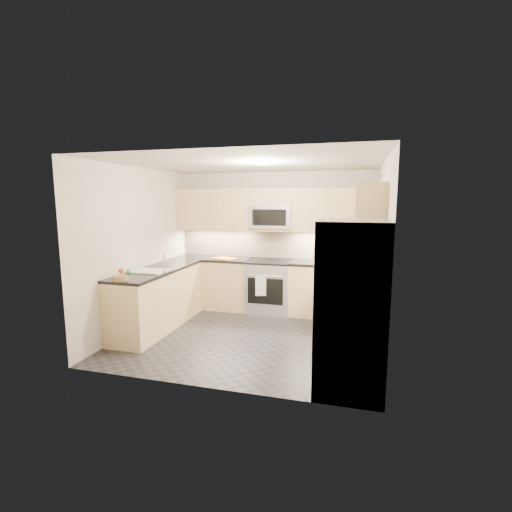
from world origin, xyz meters
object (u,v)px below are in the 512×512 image
(utensil_bowl, at_px, (353,259))
(cutting_board, at_px, (225,258))
(gas_range, at_px, (270,287))
(refrigerator, at_px, (351,305))
(microwave, at_px, (272,217))
(fruit_basket, at_px, (120,278))

(utensil_bowl, bearing_deg, cutting_board, -177.74)
(gas_range, xyz_separation_m, utensil_bowl, (1.44, 0.04, 0.57))
(refrigerator, relative_size, cutting_board, 4.30)
(gas_range, height_order, utensil_bowl, utensil_bowl)
(refrigerator, distance_m, utensil_bowl, 2.46)
(refrigerator, xyz_separation_m, utensil_bowl, (-0.01, 2.46, 0.12))
(refrigerator, xyz_separation_m, cutting_board, (-2.28, 2.37, 0.05))
(gas_range, distance_m, microwave, 1.25)
(microwave, height_order, utensil_bowl, microwave)
(utensil_bowl, bearing_deg, microwave, 176.47)
(gas_range, relative_size, fruit_basket, 4.67)
(microwave, height_order, fruit_basket, microwave)
(utensil_bowl, relative_size, fruit_basket, 1.48)
(utensil_bowl, relative_size, cutting_board, 0.69)
(fruit_basket, bearing_deg, gas_range, 54.94)
(gas_range, distance_m, refrigerator, 2.86)
(microwave, distance_m, utensil_bowl, 1.59)
(refrigerator, bearing_deg, cutting_board, 133.88)
(microwave, relative_size, utensil_bowl, 2.64)
(cutting_board, bearing_deg, microwave, 12.10)
(refrigerator, distance_m, fruit_basket, 2.99)
(gas_range, relative_size, utensil_bowl, 3.16)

